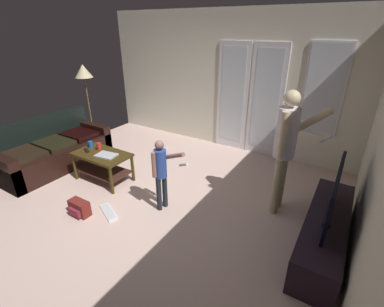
% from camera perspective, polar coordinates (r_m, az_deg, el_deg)
% --- Properties ---
extents(ground_plane, '(5.48, 5.37, 0.02)m').
position_cam_1_polar(ground_plane, '(4.16, -10.75, -10.19)').
color(ground_plane, beige).
extents(wall_back_with_doors, '(5.48, 0.09, 2.71)m').
position_cam_1_polar(wall_back_with_doors, '(5.68, 7.47, 14.27)').
color(wall_back_with_doors, silver).
rests_on(wall_back_with_doors, ground_plane).
extents(leather_couch, '(0.86, 1.94, 0.88)m').
position_cam_1_polar(leather_couch, '(5.58, -27.00, 0.47)').
color(leather_couch, black).
rests_on(leather_couch, ground_plane).
extents(coffee_table, '(0.93, 0.54, 0.49)m').
position_cam_1_polar(coffee_table, '(4.72, -18.17, -1.46)').
color(coffee_table, '#3A2C10').
rests_on(coffee_table, ground_plane).
extents(tv_stand, '(0.44, 1.77, 0.41)m').
position_cam_1_polar(tv_stand, '(3.62, 25.93, -14.47)').
color(tv_stand, black).
rests_on(tv_stand, ground_plane).
extents(flat_screen_tv, '(0.08, 1.18, 0.59)m').
position_cam_1_polar(flat_screen_tv, '(3.35, 27.53, -7.63)').
color(flat_screen_tv, black).
rests_on(flat_screen_tv, tv_stand).
extents(person_adult, '(0.63, 0.46, 1.69)m').
position_cam_1_polar(person_adult, '(3.66, 19.06, 2.00)').
color(person_adult, tan).
rests_on(person_adult, ground_plane).
extents(person_child, '(0.49, 0.28, 1.04)m').
position_cam_1_polar(person_child, '(3.68, -6.42, -3.28)').
color(person_child, black).
rests_on(person_child, ground_plane).
extents(floor_lamp, '(0.35, 0.35, 1.68)m').
position_cam_1_polar(floor_lamp, '(6.12, -21.62, 14.85)').
color(floor_lamp, '#32271F').
rests_on(floor_lamp, ground_plane).
extents(backpack, '(0.30, 0.18, 0.21)m').
position_cam_1_polar(backpack, '(4.10, -22.48, -10.49)').
color(backpack, maroon).
rests_on(backpack, ground_plane).
extents(loose_keyboard, '(0.45, 0.30, 0.02)m').
position_cam_1_polar(loose_keyboard, '(4.06, -17.04, -11.58)').
color(loose_keyboard, white).
rests_on(loose_keyboard, ground_plane).
extents(laptop_closed, '(0.35, 0.27, 0.02)m').
position_cam_1_polar(laptop_closed, '(4.55, -17.47, -0.34)').
color(laptop_closed, '#B4BBC1').
rests_on(laptop_closed, coffee_table).
extents(cup_near_edge, '(0.07, 0.07, 0.12)m').
position_cam_1_polar(cup_near_edge, '(4.80, -18.86, 1.45)').
color(cup_near_edge, red).
rests_on(cup_near_edge, coffee_table).
extents(cup_by_laptop, '(0.07, 0.07, 0.11)m').
position_cam_1_polar(cup_by_laptop, '(4.95, -20.43, 1.82)').
color(cup_by_laptop, '#1650A1').
rests_on(cup_by_laptop, coffee_table).
extents(tv_remote_black, '(0.18, 0.12, 0.02)m').
position_cam_1_polar(tv_remote_black, '(4.84, -21.15, 0.63)').
color(tv_remote_black, black).
rests_on(tv_remote_black, coffee_table).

